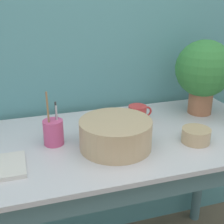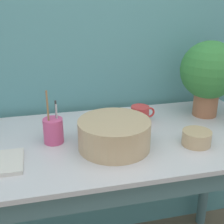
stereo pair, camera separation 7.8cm
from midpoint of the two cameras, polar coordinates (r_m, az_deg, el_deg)
name	(u,v)px [view 1 (the left image)]	position (r m, az deg, el deg)	size (l,w,h in m)	color
wall_back	(89,40)	(1.62, -5.72, 12.88)	(6.00, 0.05, 2.40)	teal
counter_table	(114,172)	(1.41, -1.29, -10.98)	(1.45, 0.69, 0.84)	slate
potted_plant	(204,71)	(1.60, 15.08, 7.25)	(0.28, 0.28, 0.37)	#A36647
bowl_wash_large	(116,134)	(1.25, -1.14, -4.09)	(0.29, 0.29, 0.12)	tan
mug_red	(138,113)	(1.51, 3.26, -0.25)	(0.12, 0.09, 0.08)	#C63838
bowl_small_tan	(196,135)	(1.34, 13.49, -4.21)	(0.12, 0.12, 0.06)	tan
utensil_cup	(53,132)	(1.31, -12.35, -3.59)	(0.08, 0.08, 0.23)	#CC4C7F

